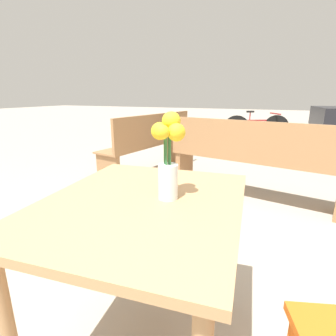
{
  "coord_description": "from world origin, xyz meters",
  "views": [
    {
      "loc": [
        0.45,
        -0.8,
        1.1
      ],
      "look_at": [
        0.08,
        0.05,
        0.84
      ],
      "focal_mm": 28.0,
      "sensor_mm": 36.0,
      "label": 1
    }
  ],
  "objects_px": {
    "table_front": "(143,226)",
    "bicycle": "(256,129)",
    "bench_near": "(151,143)",
    "bench_far": "(250,157)",
    "flower_vase": "(168,158)"
  },
  "relations": [
    {
      "from": "bench_far",
      "to": "table_front",
      "type": "bearing_deg",
      "value": -95.46
    },
    {
      "from": "bicycle",
      "to": "flower_vase",
      "type": "bearing_deg",
      "value": -88.33
    },
    {
      "from": "bench_near",
      "to": "bicycle",
      "type": "xyz_separation_m",
      "value": [
        1.08,
        3.11,
        -0.12
      ]
    },
    {
      "from": "table_front",
      "to": "bench_far",
      "type": "height_order",
      "value": "bench_far"
    },
    {
      "from": "flower_vase",
      "to": "bench_far",
      "type": "xyz_separation_m",
      "value": [
        0.1,
        1.89,
        -0.4
      ]
    },
    {
      "from": "flower_vase",
      "to": "bench_near",
      "type": "bearing_deg",
      "value": 118.51
    },
    {
      "from": "bench_near",
      "to": "bicycle",
      "type": "height_order",
      "value": "bench_near"
    },
    {
      "from": "table_front",
      "to": "bench_near",
      "type": "relative_size",
      "value": 0.57
    },
    {
      "from": "bench_far",
      "to": "bicycle",
      "type": "distance_m",
      "value": 3.5
    },
    {
      "from": "bench_near",
      "to": "bench_far",
      "type": "relative_size",
      "value": 0.9
    },
    {
      "from": "flower_vase",
      "to": "bench_far",
      "type": "relative_size",
      "value": 0.18
    },
    {
      "from": "table_front",
      "to": "bicycle",
      "type": "relative_size",
      "value": 0.67
    },
    {
      "from": "bench_far",
      "to": "bench_near",
      "type": "bearing_deg",
      "value": 164.27
    },
    {
      "from": "bench_near",
      "to": "bench_far",
      "type": "xyz_separation_m",
      "value": [
        1.34,
        -0.38,
        0.01
      ]
    },
    {
      "from": "table_front",
      "to": "bench_far",
      "type": "distance_m",
      "value": 1.97
    }
  ]
}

